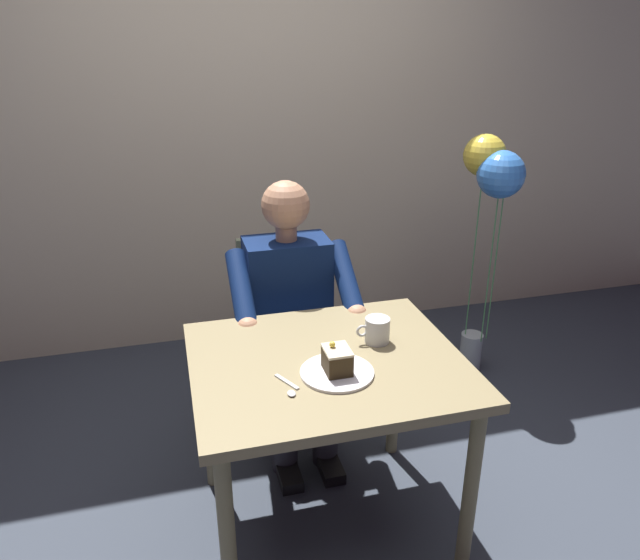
% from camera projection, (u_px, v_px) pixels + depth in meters
% --- Properties ---
extents(ground_plane, '(14.00, 14.00, 0.00)m').
position_uv_depth(ground_plane, '(326.00, 521.00, 2.26)').
color(ground_plane, '#363D48').
extents(cafe_rear_panel, '(6.40, 0.12, 3.00)m').
position_uv_depth(cafe_rear_panel, '(244.00, 82.00, 3.20)').
color(cafe_rear_panel, beige).
rests_on(cafe_rear_panel, ground).
extents(dining_table, '(0.92, 0.79, 0.72)m').
position_uv_depth(dining_table, '(327.00, 382.00, 2.02)').
color(dining_table, olive).
rests_on(dining_table, ground).
extents(chair, '(0.42, 0.42, 0.88)m').
position_uv_depth(chair, '(284.00, 326.00, 2.73)').
color(chair, slate).
rests_on(chair, ground).
extents(seated_person, '(0.53, 0.58, 1.19)m').
position_uv_depth(seated_person, '(292.00, 316.00, 2.52)').
color(seated_person, '#0B1D47').
rests_on(seated_person, ground).
extents(dessert_plate, '(0.24, 0.24, 0.01)m').
position_uv_depth(dessert_plate, '(337.00, 372.00, 1.89)').
color(dessert_plate, white).
rests_on(dessert_plate, dining_table).
extents(cake_slice, '(0.08, 0.10, 0.10)m').
position_uv_depth(cake_slice, '(337.00, 360.00, 1.88)').
color(cake_slice, '#312412').
rests_on(cake_slice, dessert_plate).
extents(coffee_cup, '(0.12, 0.09, 0.09)m').
position_uv_depth(coffee_cup, '(377.00, 330.00, 2.08)').
color(coffee_cup, silver).
rests_on(coffee_cup, dining_table).
extents(dessert_spoon, '(0.06, 0.14, 0.01)m').
position_uv_depth(dessert_spoon, '(289.00, 388.00, 1.81)').
color(dessert_spoon, silver).
rests_on(dessert_spoon, dining_table).
extents(balloon_display, '(0.28, 0.32, 1.30)m').
position_uv_depth(balloon_display, '(494.00, 190.00, 2.86)').
color(balloon_display, '#B2C1C6').
rests_on(balloon_display, ground).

